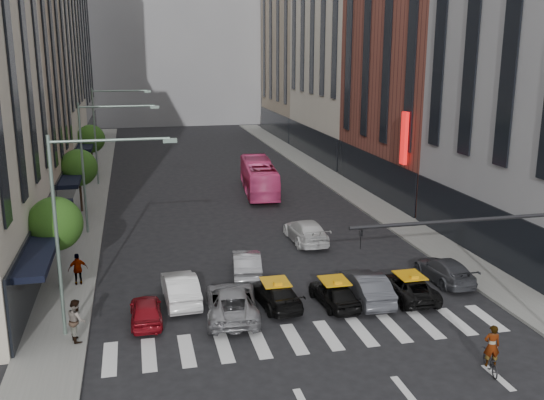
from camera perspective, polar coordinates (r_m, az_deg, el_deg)
ground at (r=26.81m, az=5.10°, el=-14.09°), size 160.00×160.00×0.00m
sidewalk_left at (r=54.04m, az=-16.82°, el=0.01°), size 3.00×96.00×0.15m
sidewalk_right at (r=57.16m, az=6.80°, el=1.26°), size 3.00×96.00×0.15m
building_left_b at (r=51.30m, az=-24.19°, el=12.16°), size 8.00×16.00×24.00m
building_left_d at (r=87.96m, az=-19.85°, el=14.79°), size 8.00×18.00×30.00m
building_right_b at (r=55.18m, az=13.84°, el=14.04°), size 8.00×18.00×26.00m
building_right_d at (r=90.81m, az=2.78°, el=14.89°), size 8.00×18.00×28.00m
building_far at (r=107.82m, az=-9.37°, el=16.72°), size 30.00×10.00×36.00m
tree_near at (r=33.90m, az=-19.73°, el=-2.14°), size 2.88×2.88×4.95m
tree_mid at (r=49.42m, az=-17.73°, el=2.92°), size 2.88×2.88×4.95m
tree_far at (r=65.18m, az=-16.69°, el=5.54°), size 2.88×2.88×4.95m
streetlamp_near at (r=27.37m, az=-17.82°, el=-0.84°), size 5.38×0.25×9.00m
streetlamp_mid at (r=43.02m, az=-16.21°, el=4.50°), size 5.38×0.25×9.00m
streetlamp_far at (r=58.86m, az=-15.46°, el=6.98°), size 5.38×0.25×9.00m
traffic_signal at (r=27.52m, az=21.44°, el=-4.17°), size 10.10×0.20×6.00m
liberty_sign at (r=47.42m, az=12.35°, el=5.70°), size 0.30×0.70×4.00m
car_red at (r=29.65m, az=-11.78°, el=-10.13°), size 1.49×3.66×1.24m
car_white_front at (r=31.57m, az=-8.62°, el=-8.18°), size 1.83×4.69×1.52m
car_silver at (r=29.74m, az=-3.83°, el=-9.53°), size 2.95×5.51×1.47m
taxi_left at (r=30.83m, az=0.33°, el=-8.84°), size 2.26×4.50×1.25m
taxi_center at (r=31.00m, az=5.87°, el=-8.73°), size 1.91×3.98×1.31m
car_grey_mid at (r=31.77m, az=8.89°, el=-8.05°), size 1.77×4.66×1.52m
taxi_right at (r=32.55m, az=12.78°, el=-7.97°), size 2.32×4.51×1.22m
car_grey_curb at (r=35.24m, az=15.90°, el=-6.35°), size 2.01×4.62×1.32m
car_row2_left at (r=34.71m, az=-2.41°, el=-6.00°), size 2.11×4.57×1.45m
car_row2_right at (r=40.65m, az=3.21°, el=-2.95°), size 2.17×5.23×1.51m
bus at (r=54.17m, az=-1.25°, el=2.18°), size 3.56×10.87×2.97m
motorcycle at (r=26.59m, az=19.85°, el=-14.12°), size 0.97×1.75×0.87m
rider at (r=26.01m, az=20.10°, el=-11.54°), size 0.73×0.57×1.77m
pedestrian_near at (r=28.29m, az=-17.93°, el=-10.70°), size 0.95×1.09×1.90m
pedestrian_far at (r=34.63m, az=-17.80°, el=-6.21°), size 1.08×0.58×1.76m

